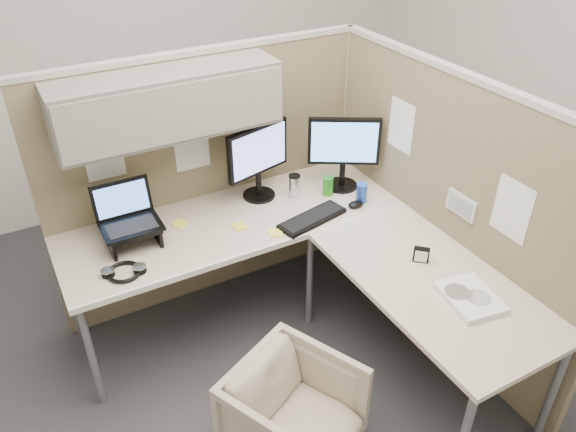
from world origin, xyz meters
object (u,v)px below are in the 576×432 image
office_chair (294,410)px  keyboard (312,219)px  desk (303,250)px  monitor_left (258,156)px

office_chair → keyboard: size_ratio=1.31×
desk → office_chair: size_ratio=3.56×
office_chair → desk: bearing=31.7°
monitor_left → keyboard: size_ratio=1.09×
desk → keyboard: bearing=47.0°
office_chair → keyboard: bearing=29.3°
monitor_left → keyboard: 0.49m
office_chair → keyboard: 1.08m
desk → office_chair: 0.84m
desk → monitor_left: 0.65m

